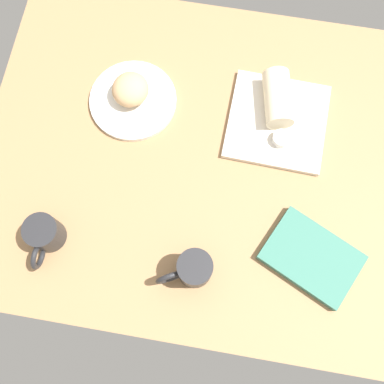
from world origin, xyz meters
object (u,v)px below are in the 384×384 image
at_px(book_stack, 312,257).
at_px(coffee_mug, 193,269).
at_px(second_mug, 44,235).
at_px(square_plate, 277,122).
at_px(round_plate, 133,100).
at_px(sauce_cup, 281,139).
at_px(breakfast_wrap, 278,98).
at_px(scone_pastry, 130,89).

xyz_separation_m(book_stack, coffee_mug, (0.27, 0.08, 0.04)).
bearing_deg(second_mug, square_plate, -142.10).
xyz_separation_m(round_plate, second_mug, (0.12, 0.39, 0.04)).
bearing_deg(square_plate, sauce_cup, 104.13).
distance_m(round_plate, second_mug, 0.41).
bearing_deg(coffee_mug, round_plate, -60.94).
relative_size(breakfast_wrap, book_stack, 0.55).
xyz_separation_m(scone_pastry, breakfast_wrap, (-0.37, -0.04, 0.00)).
bearing_deg(coffee_mug, breakfast_wrap, -106.97).
relative_size(round_plate, second_mug, 1.78).
bearing_deg(round_plate, scone_pastry, -67.23).
relative_size(square_plate, book_stack, 0.96).
relative_size(book_stack, coffee_mug, 2.06).
bearing_deg(book_stack, second_mug, 5.27).
distance_m(scone_pastry, square_plate, 0.38).
xyz_separation_m(scone_pastry, sauce_cup, (-0.39, 0.06, -0.02)).
distance_m(book_stack, coffee_mug, 0.28).
relative_size(breakfast_wrap, second_mug, 1.11).
bearing_deg(round_plate, breakfast_wrap, -172.84).
relative_size(round_plate, square_plate, 0.92).
relative_size(sauce_cup, coffee_mug, 0.36).
height_order(scone_pastry, second_mug, second_mug).
xyz_separation_m(coffee_mug, second_mug, (0.35, -0.02, -0.01)).
bearing_deg(square_plate, scone_pastry, -1.05).
height_order(round_plate, coffee_mug, coffee_mug).
bearing_deg(square_plate, breakfast_wrap, -75.87).
xyz_separation_m(round_plate, scone_pastry, (0.00, -0.01, 0.04)).
xyz_separation_m(sauce_cup, breakfast_wrap, (0.02, -0.10, 0.02)).
relative_size(round_plate, scone_pastry, 2.35).
relative_size(round_plate, breakfast_wrap, 1.60).
relative_size(sauce_cup, book_stack, 0.17).
bearing_deg(sauce_cup, square_plate, -75.87).
bearing_deg(breakfast_wrap, round_plate, -4.50).
height_order(book_stack, coffee_mug, coffee_mug).
distance_m(square_plate, breakfast_wrap, 0.06).
bearing_deg(square_plate, round_plate, 0.46).
distance_m(round_plate, book_stack, 0.59).
relative_size(scone_pastry, coffee_mug, 0.77).
height_order(square_plate, coffee_mug, coffee_mug).
distance_m(round_plate, coffee_mug, 0.47).
height_order(sauce_cup, coffee_mug, coffee_mug).
bearing_deg(breakfast_wrap, second_mug, 29.79).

